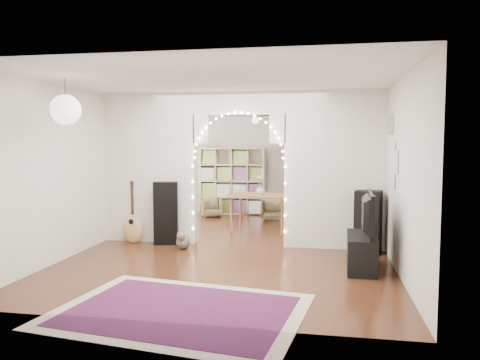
% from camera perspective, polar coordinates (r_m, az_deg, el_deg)
% --- Properties ---
extents(floor, '(7.50, 7.50, 0.00)m').
position_cam_1_polar(floor, '(8.45, -0.07, -7.82)').
color(floor, black).
rests_on(floor, ground).
extents(ceiling, '(5.00, 7.50, 0.02)m').
position_cam_1_polar(ceiling, '(8.30, -0.08, 10.71)').
color(ceiling, white).
rests_on(ceiling, wall_back).
extents(wall_back, '(5.00, 0.02, 2.70)m').
position_cam_1_polar(wall_back, '(11.97, 3.11, 2.37)').
color(wall_back, silver).
rests_on(wall_back, floor).
extents(wall_front, '(5.00, 0.02, 2.70)m').
position_cam_1_polar(wall_front, '(4.63, -8.33, -1.29)').
color(wall_front, silver).
rests_on(wall_front, floor).
extents(wall_left, '(0.02, 7.50, 2.70)m').
position_cam_1_polar(wall_left, '(9.05, -15.86, 1.47)').
color(wall_left, silver).
rests_on(wall_left, floor).
extents(wall_right, '(0.02, 7.50, 2.70)m').
position_cam_1_polar(wall_right, '(8.20, 17.39, 1.12)').
color(wall_right, silver).
rests_on(wall_right, floor).
extents(divider_wall, '(5.00, 0.20, 2.70)m').
position_cam_1_polar(divider_wall, '(8.26, -0.08, 1.88)').
color(divider_wall, silver).
rests_on(divider_wall, floor).
extents(fairy_lights, '(1.64, 0.04, 1.60)m').
position_cam_1_polar(fairy_lights, '(8.13, -0.24, 2.71)').
color(fairy_lights, '#FFEABF').
rests_on(fairy_lights, divider_wall).
extents(window, '(0.04, 1.20, 1.40)m').
position_cam_1_polar(window, '(10.67, -11.50, 2.81)').
color(window, white).
rests_on(window, wall_left).
extents(wall_clock, '(0.03, 0.31, 0.31)m').
position_cam_1_polar(wall_clock, '(7.59, 17.95, 6.50)').
color(wall_clock, white).
rests_on(wall_clock, wall_right).
extents(picture_frames, '(0.02, 0.50, 0.70)m').
position_cam_1_polar(picture_frames, '(7.20, 18.26, 1.83)').
color(picture_frames, white).
rests_on(picture_frames, wall_right).
extents(paper_lantern, '(0.40, 0.40, 0.40)m').
position_cam_1_polar(paper_lantern, '(6.65, -20.48, 8.02)').
color(paper_lantern, white).
rests_on(paper_lantern, ceiling).
extents(ceiling_fan, '(1.10, 1.10, 0.30)m').
position_cam_1_polar(ceiling_fan, '(10.24, 1.93, 7.87)').
color(ceiling_fan, gold).
rests_on(ceiling_fan, ceiling).
extents(area_rug, '(2.88, 2.31, 0.02)m').
position_cam_1_polar(area_rug, '(5.28, -7.39, -15.53)').
color(area_rug, maroon).
rests_on(area_rug, floor).
extents(guitar_case, '(0.45, 0.22, 1.12)m').
position_cam_1_polar(guitar_case, '(8.43, -9.01, -4.02)').
color(guitar_case, black).
rests_on(guitar_case, floor).
extents(acoustic_guitar, '(0.40, 0.24, 0.96)m').
position_cam_1_polar(acoustic_guitar, '(8.68, -12.96, -4.81)').
color(acoustic_guitar, tan).
rests_on(acoustic_guitar, floor).
extents(tabby_cat, '(0.24, 0.53, 0.35)m').
position_cam_1_polar(tabby_cat, '(8.11, -6.98, -7.36)').
color(tabby_cat, brown).
rests_on(tabby_cat, floor).
extents(floor_speaker, '(0.48, 0.44, 1.03)m').
position_cam_1_polar(floor_speaker, '(8.01, 15.33, -4.94)').
color(floor_speaker, black).
rests_on(floor_speaker, floor).
extents(media_console, '(0.44, 1.01, 0.50)m').
position_cam_1_polar(media_console, '(6.99, 14.59, -8.52)').
color(media_console, black).
rests_on(media_console, floor).
extents(tv, '(0.18, 1.08, 0.62)m').
position_cam_1_polar(tv, '(6.89, 14.69, -3.98)').
color(tv, black).
rests_on(tv, media_console).
extents(bookcase, '(1.69, 0.91, 1.68)m').
position_cam_1_polar(bookcase, '(11.88, -0.92, -0.10)').
color(bookcase, '#CAB392').
rests_on(bookcase, floor).
extents(dining_table, '(1.28, 0.93, 0.76)m').
position_cam_1_polar(dining_table, '(9.61, 2.49, -2.18)').
color(dining_table, brown).
rests_on(dining_table, floor).
extents(flower_vase, '(0.20, 0.20, 0.19)m').
position_cam_1_polar(flower_vase, '(9.59, 2.49, -1.18)').
color(flower_vase, silver).
rests_on(flower_vase, dining_table).
extents(dining_chair_left, '(0.65, 0.66, 0.46)m').
position_cam_1_polar(dining_chair_left, '(11.47, -3.49, -3.34)').
color(dining_chair_left, brown).
rests_on(dining_chair_left, floor).
extents(dining_chair_right, '(0.51, 0.53, 0.46)m').
position_cam_1_polar(dining_chair_right, '(10.97, 3.96, -3.70)').
color(dining_chair_right, brown).
rests_on(dining_chair_right, floor).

